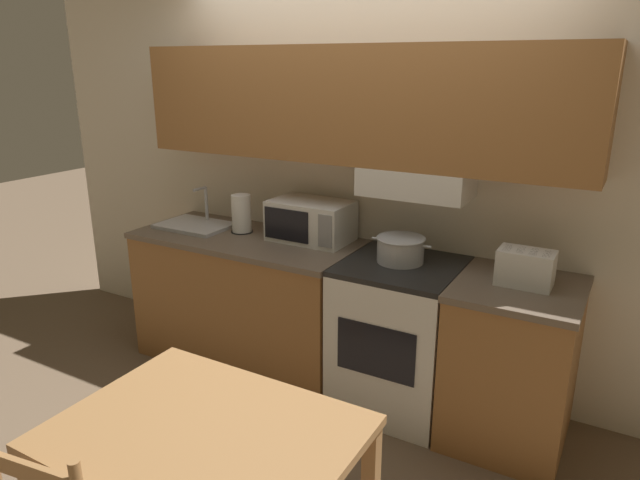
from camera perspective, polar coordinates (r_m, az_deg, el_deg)
name	(u,v)px	position (r m, az deg, el deg)	size (l,w,h in m)	color
ground_plane	(355,360)	(4.07, 3.55, -11.91)	(16.00, 16.00, 0.00)	brown
wall_back	(357,146)	(3.52, 3.69, 9.32)	(5.19, 0.38, 2.55)	silver
lower_counter_main	(249,299)	(3.92, -7.13, -5.89)	(1.51, 0.69, 0.90)	#936033
lower_counter_right_stub	(511,363)	(3.28, 18.58, -11.57)	(0.64, 0.69, 0.90)	#936033
stove_range	(398,335)	(3.43, 7.85, -9.42)	(0.65, 0.67, 0.90)	silver
cooking_pot	(401,249)	(3.26, 8.06, -0.87)	(0.36, 0.28, 0.15)	#B7BABF
microwave	(311,221)	(3.62, -0.94, 1.94)	(0.51, 0.33, 0.26)	silver
toaster	(525,268)	(3.08, 19.85, -2.61)	(0.29, 0.17, 0.18)	silver
sink_basin	(195,224)	(4.03, -12.39, 1.53)	(0.49, 0.35, 0.27)	#B7BABF
paper_towel_roll	(241,214)	(3.83, -7.87, 2.62)	(0.15, 0.15, 0.25)	black
dining_table	(206,456)	(2.18, -11.35, -20.44)	(1.04, 0.78, 0.77)	#9E7042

